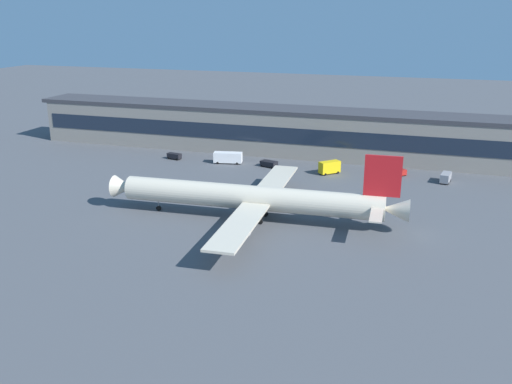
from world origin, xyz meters
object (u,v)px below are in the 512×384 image
object	(u,v)px
fuel_truck	(228,157)
pushback_tractor	(269,163)
follow_me_car	(174,156)
airliner	(255,198)
baggage_tug	(400,171)
crew_van	(446,177)
stair_truck	(330,167)

from	to	relation	value
fuel_truck	pushback_tractor	world-z (taller)	fuel_truck
follow_me_car	fuel_truck	world-z (taller)	fuel_truck
airliner	fuel_truck	bearing A→B (deg)	117.23
follow_me_car	fuel_truck	xyz separation A→B (m)	(17.67, 0.54, 0.79)
baggage_tug	fuel_truck	size ratio (longest dim) A/B	0.45
baggage_tug	crew_van	bearing A→B (deg)	-15.48
fuel_truck	crew_van	world-z (taller)	fuel_truck
stair_truck	pushback_tractor	size ratio (longest dim) A/B	1.11
airliner	stair_truck	distance (m)	42.06
fuel_truck	airliner	bearing A→B (deg)	-62.77
pushback_tractor	follow_me_car	bearing A→B (deg)	-179.41
airliner	crew_van	xyz separation A→B (m)	(39.74, 42.07, -3.51)
follow_me_car	stair_truck	size ratio (longest dim) A/B	0.79
airliner	crew_van	world-z (taller)	airliner
airliner	fuel_truck	world-z (taller)	airliner
airliner	fuel_truck	distance (m)	48.35
airliner	crew_van	bearing A→B (deg)	46.63
pushback_tractor	fuel_truck	bearing A→B (deg)	178.97
stair_truck	follow_me_car	bearing A→B (deg)	178.40
fuel_truck	follow_me_car	bearing A→B (deg)	-178.24
pushback_tractor	crew_van	size ratio (longest dim) A/B	0.97
airliner	pushback_tractor	size ratio (longest dim) A/B	12.33
baggage_tug	crew_van	xyz separation A→B (m)	(12.05, -3.34, 0.37)
pushback_tractor	crew_van	world-z (taller)	crew_van
baggage_tug	pushback_tractor	xyz separation A→B (m)	(-37.02, -2.73, -0.04)
follow_me_car	pushback_tractor	world-z (taller)	follow_me_car
baggage_tug	follow_me_car	xyz separation A→B (m)	(-67.43, -3.04, 0.00)
baggage_tug	pushback_tractor	world-z (taller)	baggage_tug
baggage_tug	follow_me_car	bearing A→B (deg)	-177.42
airliner	follow_me_car	world-z (taller)	airliner
airliner	baggage_tug	distance (m)	53.32
baggage_tug	follow_me_car	world-z (taller)	same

